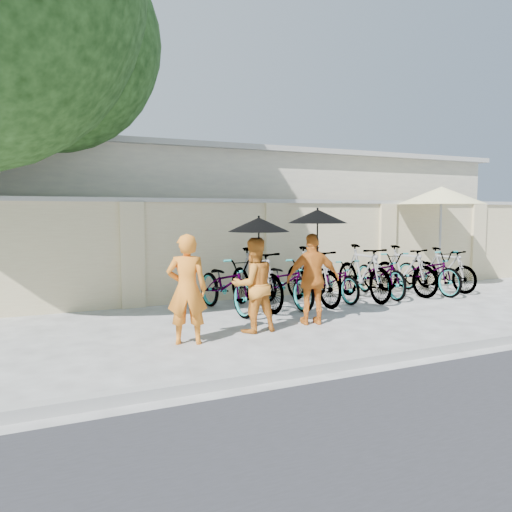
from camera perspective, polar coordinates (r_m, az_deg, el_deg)
name	(u,v)px	position (r m, az deg, el deg)	size (l,w,h in m)	color
ground	(246,339)	(7.23, -1.17, -9.48)	(80.00, 80.00, 0.00)	silver
kerb	(307,369)	(5.76, 5.79, -12.73)	(40.00, 0.16, 0.12)	#9D9D9A
compound_wall	(228,251)	(10.37, -3.19, 0.57)	(20.00, 0.30, 2.00)	beige
building_behind	(212,219)	(14.25, -5.09, 4.21)	(14.00, 6.00, 3.20)	beige
monk_left	(187,289)	(6.90, -7.90, -3.78)	(0.55, 0.36, 1.52)	orange
monk_center	(254,285)	(7.53, -0.29, -3.33)	(0.70, 0.54, 1.43)	orange
parasol_center	(259,225)	(7.40, 0.32, 3.62)	(0.92, 0.92, 0.92)	black
monk_right	(313,279)	(8.08, 6.55, -2.64)	(0.86, 0.36, 1.47)	orange
parasol_right	(318,216)	(7.95, 7.05, 4.53)	(0.94, 0.94, 1.02)	black
patio_umbrella	(441,197)	(12.47, 20.42, 6.37)	(2.40, 2.40, 2.40)	#9D9D9A
bike_0	(227,284)	(9.03, -3.39, -3.24)	(0.68, 1.94, 1.02)	#9A9A9A
bike_1	(256,279)	(9.30, -0.04, -2.62)	(0.53, 1.89, 1.14)	#9A9A9A
bike_2	(285,282)	(9.54, 3.36, -2.94)	(0.64, 1.85, 0.97)	#9A9A9A
bike_3	(312,276)	(9.84, 6.43, -2.26)	(0.53, 1.87, 1.13)	#9A9A9A
bike_4	(333,280)	(10.31, 8.84, -2.69)	(0.57, 1.64, 0.86)	#9A9A9A
bike_5	(363,272)	(10.49, 12.16, -1.85)	(0.54, 1.89, 1.14)	#9A9A9A
bike_6	(381,274)	(11.02, 14.05, -1.97)	(0.65, 1.86, 0.98)	#9A9A9A
bike_7	(405,270)	(11.35, 16.62, -1.59)	(0.51, 1.79, 1.07)	#9A9A9A
bike_8	(428,271)	(11.71, 19.06, -1.67)	(0.66, 1.88, 0.99)	#9A9A9A
bike_9	(445,269)	(12.20, 20.80, -1.45)	(0.47, 1.65, 0.99)	#9A9A9A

